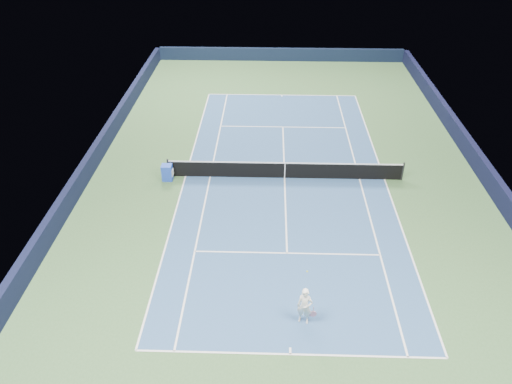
{
  "coord_description": "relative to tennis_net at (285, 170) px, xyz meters",
  "views": [
    {
      "loc": [
        -0.86,
        -23.46,
        14.4
      ],
      "look_at": [
        -1.48,
        -3.0,
        1.0
      ],
      "focal_mm": 35.0,
      "sensor_mm": 36.0,
      "label": 1
    }
  ],
  "objects": [
    {
      "name": "service_line_near",
      "position": [
        0.0,
        -6.4,
        -0.5
      ],
      "size": [
        8.23,
        0.08,
        0.0
      ],
      "primitive_type": "cube",
      "color": "white",
      "rests_on": "ground"
    },
    {
      "name": "center_mark_far",
      "position": [
        0.0,
        11.73,
        -0.5
      ],
      "size": [
        0.08,
        0.3,
        0.0
      ],
      "primitive_type": "cube",
      "color": "white",
      "rests_on": "ground"
    },
    {
      "name": "service_line_far",
      "position": [
        0.0,
        6.4,
        -0.5
      ],
      "size": [
        8.23,
        0.08,
        0.0
      ],
      "primitive_type": "cube",
      "color": "white",
      "rests_on": "ground"
    },
    {
      "name": "sideline_singles_right",
      "position": [
        4.12,
        0.0,
        -0.5
      ],
      "size": [
        0.08,
        23.77,
        0.0
      ],
      "primitive_type": "cube",
      "color": "white",
      "rests_on": "ground"
    },
    {
      "name": "tennis_net",
      "position": [
        0.0,
        0.0,
        0.0
      ],
      "size": [
        12.9,
        0.1,
        1.07
      ],
      "color": "black",
      "rests_on": "ground"
    },
    {
      "name": "wall_left",
      "position": [
        -10.82,
        0.0,
        0.05
      ],
      "size": [
        0.35,
        40.0,
        1.1
      ],
      "primitive_type": "cube",
      "color": "black",
      "rests_on": "ground"
    },
    {
      "name": "baseline_far",
      "position": [
        0.0,
        11.88,
        -0.5
      ],
      "size": [
        10.97,
        0.08,
        0.0
      ],
      "primitive_type": "cube",
      "color": "white",
      "rests_on": "ground"
    },
    {
      "name": "center_mark_near",
      "position": [
        0.0,
        -11.73,
        -0.5
      ],
      "size": [
        0.08,
        0.3,
        0.0
      ],
      "primitive_type": "cube",
      "color": "white",
      "rests_on": "ground"
    },
    {
      "name": "baseline_near",
      "position": [
        0.0,
        -11.88,
        -0.5
      ],
      "size": [
        10.97,
        0.08,
        0.0
      ],
      "primitive_type": "cube",
      "color": "white",
      "rests_on": "ground"
    },
    {
      "name": "wall_far",
      "position": [
        0.0,
        19.82,
        0.05
      ],
      "size": [
        22.0,
        0.35,
        1.1
      ],
      "primitive_type": "cube",
      "color": "#101A32",
      "rests_on": "ground"
    },
    {
      "name": "wall_right",
      "position": [
        10.82,
        0.0,
        0.05
      ],
      "size": [
        0.35,
        40.0,
        1.1
      ],
      "primitive_type": "cube",
      "color": "#111333",
      "rests_on": "ground"
    },
    {
      "name": "tennis_player",
      "position": [
        0.55,
        -10.34,
        0.29
      ],
      "size": [
        0.79,
        1.29,
        1.64
      ],
      "color": "white",
      "rests_on": "ground"
    },
    {
      "name": "sponsor_cube",
      "position": [
        -6.4,
        -0.38,
        -0.05
      ],
      "size": [
        0.6,
        0.51,
        0.91
      ],
      "color": "blue",
      "rests_on": "ground"
    },
    {
      "name": "court_surface",
      "position": [
        0.0,
        0.0,
        -0.5
      ],
      "size": [
        10.97,
        23.77,
        0.01
      ],
      "primitive_type": "cube",
      "color": "#2C4E7C",
      "rests_on": "ground"
    },
    {
      "name": "sideline_singles_left",
      "position": [
        -4.12,
        0.0,
        -0.5
      ],
      "size": [
        0.08,
        23.77,
        0.0
      ],
      "primitive_type": "cube",
      "color": "white",
      "rests_on": "ground"
    },
    {
      "name": "sideline_doubles_right",
      "position": [
        5.49,
        0.0,
        -0.5
      ],
      "size": [
        0.08,
        23.77,
        0.0
      ],
      "primitive_type": "cube",
      "color": "white",
      "rests_on": "ground"
    },
    {
      "name": "sideline_doubles_left",
      "position": [
        -5.49,
        0.0,
        -0.5
      ],
      "size": [
        0.08,
        23.77,
        0.0
      ],
      "primitive_type": "cube",
      "color": "white",
      "rests_on": "ground"
    },
    {
      "name": "ground",
      "position": [
        0.0,
        0.0,
        -0.5
      ],
      "size": [
        40.0,
        40.0,
        0.0
      ],
      "primitive_type": "plane",
      "color": "#375A31",
      "rests_on": "ground"
    },
    {
      "name": "center_service_line",
      "position": [
        0.0,
        0.0,
        -0.5
      ],
      "size": [
        0.08,
        12.8,
        0.0
      ],
      "primitive_type": "cube",
      "color": "white",
      "rests_on": "ground"
    }
  ]
}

